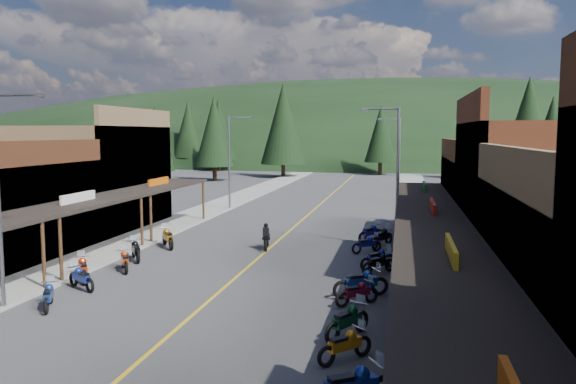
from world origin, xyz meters
The scene contains 41 objects.
ground centered at (0.00, 0.00, 0.00)m, with size 220.00×220.00×0.00m, color #38383A.
centerline centered at (0.00, 20.00, 0.01)m, with size 0.15×90.00×0.01m, color gold.
sidewalk_west centered at (-8.70, 20.00, 0.07)m, with size 3.40×94.00×0.15m, color gray.
sidewalk_east centered at (8.70, 20.00, 0.07)m, with size 3.40×94.00×0.15m, color gray.
shop_west_3 centered at (-13.78, 11.30, 3.52)m, with size 10.90×10.20×8.20m.
shop_east_2 centered at (13.78, 1.70, 3.52)m, with size 10.90×9.00×8.20m.
shop_east_3 centered at (13.75, 11.30, 2.53)m, with size 10.90×10.20×6.20m.
streetlight_0 centered at (-6.95, -6.00, 4.46)m, with size 2.16×0.18×8.00m.
streetlight_1 centered at (-6.95, 22.00, 4.46)m, with size 2.16×0.18×8.00m.
streetlight_2 centered at (6.95, 8.00, 4.46)m, with size 2.16×0.18×8.00m.
streetlight_3 centered at (6.95, 30.00, 4.46)m, with size 2.16×0.18×8.00m.
ridge_hill centered at (0.00, 135.00, 0.00)m, with size 310.00×140.00×60.00m, color black.
pine_0 centered at (-40.00, 62.00, 6.48)m, with size 5.04×5.04×11.00m.
pine_1 centered at (-24.00, 70.00, 7.24)m, with size 5.88×5.88×12.50m.
pine_2 centered at (-10.00, 58.00, 7.99)m, with size 6.72×6.72×14.00m.
pine_3 centered at (4.00, 66.00, 6.48)m, with size 5.04×5.04×11.00m.
pine_4 centered at (18.00, 60.00, 7.24)m, with size 5.88×5.88×12.50m.
pine_5 centered at (34.00, 72.00, 7.99)m, with size 6.72×6.72×14.00m.
pine_7 centered at (-32.00, 76.00, 7.24)m, with size 5.88×5.88×12.50m.
pine_8 centered at (-22.00, 40.00, 5.98)m, with size 4.48×4.48×10.00m.
pine_9 centered at (24.00, 45.00, 6.38)m, with size 4.93×4.93×10.80m.
pine_10 centered at (-18.00, 50.00, 6.78)m, with size 5.38×5.38×11.60m.
pine_11 centered at (20.00, 38.00, 7.19)m, with size 5.82×5.82×12.40m.
bike_west_5 centered at (-5.54, -5.56, 0.55)m, with size 0.64×1.91×1.09m, color navy, non-canonical shape.
bike_west_6 centered at (-5.77, -2.98, 0.56)m, with size 0.65×1.95×1.11m, color navy, non-canonical shape.
bike_west_7 centered at (-6.47, -1.70, 0.61)m, with size 0.71×2.13×1.22m, color red, non-canonical shape.
bike_west_8 centered at (-5.54, 0.36, 0.56)m, with size 0.65×1.95×1.11m, color #B9390D, non-canonical shape.
bike_west_9 centered at (-6.05, 2.51, 0.59)m, with size 0.69×2.08×1.19m, color black, non-canonical shape.
bike_west_10 centered at (-5.76, 5.89, 0.65)m, with size 0.76×2.27×1.30m, color #A4650B, non-canonical shape.
bike_east_4 centered at (5.82, -8.24, 0.55)m, with size 0.64×1.92×1.10m, color #CB760E, non-canonical shape.
bike_east_5 centered at (5.70, -6.34, 0.62)m, with size 0.73×2.18×1.25m, color #0B371B, non-canonical shape.
bike_east_6 centered at (5.73, -2.83, 0.54)m, with size 0.63×1.88×1.08m, color maroon, non-canonical shape.
bike_east_7 centered at (5.80, -1.73, 0.66)m, with size 0.77×2.32×1.32m, color navy, non-canonical shape.
bike_east_8 centered at (6.36, 2.25, 0.55)m, with size 0.64×1.93×1.10m, color black, non-canonical shape.
bike_east_9 centered at (6.28, 3.09, 0.58)m, with size 0.68×2.04×1.16m, color navy, non-canonical shape.
bike_east_10 centered at (5.52, 6.73, 0.54)m, with size 0.63×1.90×1.08m, color navy, non-canonical shape.
bike_east_11 centered at (6.29, 8.50, 0.64)m, with size 0.75×2.24×1.28m, color black, non-canonical shape.
bike_east_12 centered at (5.57, 9.95, 0.62)m, with size 0.72×2.15×1.23m, color navy, non-canonical shape.
rider_on_bike centered at (-0.10, 6.63, 0.62)m, with size 0.99×2.11×1.54m.
pedestrian_east_a centered at (8.39, -6.84, 0.99)m, with size 0.62×0.40×1.69m, color #221F2E.
pedestrian_east_b centered at (8.54, 10.06, 1.06)m, with size 0.88×0.51×1.81m, color brown.
Camera 1 is at (7.29, -23.79, 6.55)m, focal length 35.00 mm.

